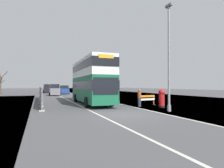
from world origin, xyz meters
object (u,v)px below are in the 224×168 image
(car_receding_mid, at_px, (64,90))
(car_receding_far, at_px, (47,89))
(lamppost_foreground, at_px, (169,61))
(red_pillar_postbox, at_px, (162,97))
(car_far_side, at_px, (46,89))
(roadworks_barrier, at_px, (147,99))
(car_oncoming_near, at_px, (55,90))
(pedestrian_at_kerb, at_px, (139,98))
(double_decker_bus, at_px, (91,81))

(car_receding_mid, xyz_separation_m, car_receding_far, (-3.45, 8.64, 0.15))
(car_receding_far, bearing_deg, lamppost_foreground, -80.29)
(red_pillar_postbox, height_order, car_far_side, car_far_side)
(car_receding_mid, bearing_deg, car_receding_far, 111.77)
(red_pillar_postbox, height_order, roadworks_barrier, red_pillar_postbox)
(roadworks_barrier, xyz_separation_m, car_far_side, (-7.80, 46.25, 0.31))
(lamppost_foreground, height_order, car_receding_mid, lamppost_foreground)
(roadworks_barrier, bearing_deg, car_oncoming_near, 107.26)
(car_receding_far, height_order, pedestrian_at_kerb, car_receding_far)
(red_pillar_postbox, bearing_deg, pedestrian_at_kerb, 140.99)
(lamppost_foreground, height_order, roadworks_barrier, lamppost_foreground)
(red_pillar_postbox, bearing_deg, lamppost_foreground, -113.91)
(car_far_side, bearing_deg, pedestrian_at_kerb, -82.12)
(double_decker_bus, xyz_separation_m, lamppost_foreground, (4.13, -8.14, 1.43))
(car_oncoming_near, relative_size, car_far_side, 0.93)
(double_decker_bus, relative_size, car_far_side, 2.53)
(pedestrian_at_kerb, bearing_deg, roadworks_barrier, 29.88)
(car_receding_far, bearing_deg, car_far_side, 89.31)
(car_far_side, bearing_deg, car_oncoming_near, -88.43)
(lamppost_foreground, bearing_deg, roadworks_barrier, 80.84)
(car_receding_mid, bearing_deg, red_pillar_postbox, -81.33)
(roadworks_barrier, distance_m, pedestrian_at_kerb, 1.50)
(roadworks_barrier, height_order, car_oncoming_near, car_oncoming_near)
(lamppost_foreground, bearing_deg, car_receding_far, 99.71)
(car_receding_mid, height_order, car_receding_far, car_receding_far)
(car_receding_mid, bearing_deg, lamppost_foreground, -83.60)
(red_pillar_postbox, relative_size, car_receding_mid, 0.43)
(lamppost_foreground, height_order, car_receding_far, lamppost_foreground)
(roadworks_barrier, distance_m, car_receding_far, 38.62)
(car_receding_far, distance_m, pedestrian_at_kerb, 39.11)
(car_far_side, bearing_deg, red_pillar_postbox, -80.47)
(red_pillar_postbox, relative_size, pedestrian_at_kerb, 1.00)
(car_receding_far, bearing_deg, roadworks_barrier, -78.20)
(double_decker_bus, distance_m, car_receding_far, 34.14)
(roadworks_barrier, relative_size, car_receding_mid, 0.50)
(double_decker_bus, height_order, lamppost_foreground, lamppost_foreground)
(lamppost_foreground, relative_size, car_receding_far, 2.09)
(double_decker_bus, relative_size, red_pillar_postbox, 6.23)
(red_pillar_postbox, distance_m, roadworks_barrier, 2.08)
(car_receding_far, bearing_deg, red_pillar_postbox, -78.36)
(double_decker_bus, distance_m, car_oncoming_near, 19.42)
(car_receding_mid, bearing_deg, double_decker_bus, -90.86)
(double_decker_bus, bearing_deg, car_receding_far, 95.17)
(double_decker_bus, bearing_deg, red_pillar_postbox, -48.84)
(roadworks_barrier, height_order, car_far_side, car_far_side)
(pedestrian_at_kerb, bearing_deg, lamppost_foreground, -80.48)
(car_receding_mid, xyz_separation_m, car_far_side, (-3.35, 17.08, 0.01))
(pedestrian_at_kerb, bearing_deg, car_receding_mid, 96.02)
(car_receding_mid, xyz_separation_m, pedestrian_at_kerb, (3.15, -29.90, -0.11))
(car_far_side, bearing_deg, double_decker_bus, -85.99)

